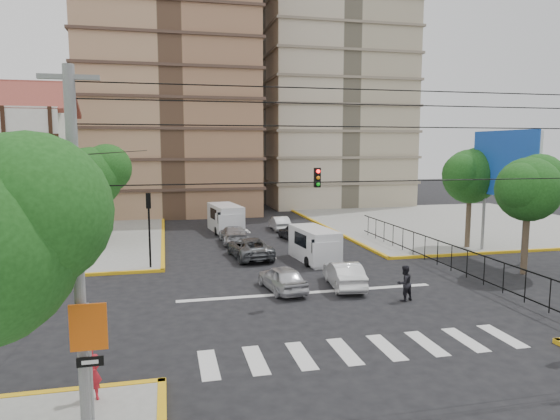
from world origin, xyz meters
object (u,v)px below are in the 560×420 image
object	(u,v)px
traffic_light_nw	(149,218)
van_left_lane	(226,219)
van_right_lane	(315,246)
car_white_front_right	(344,274)
district_sign	(89,339)
pedestrian_sw_corner	(91,372)
pedestrian_crosswalk	(404,283)
car_silver_front_left	(282,278)

from	to	relation	value
traffic_light_nw	van_left_lane	distance (m)	13.56
van_right_lane	car_white_front_right	world-z (taller)	van_right_lane
van_left_lane	car_white_front_right	distance (m)	18.51
district_sign	car_white_front_right	world-z (taller)	district_sign
van_right_lane	district_sign	bearing A→B (deg)	-129.45
van_right_lane	pedestrian_sw_corner	world-z (taller)	van_right_lane
pedestrian_sw_corner	pedestrian_crosswalk	xyz separation A→B (m)	(13.00, 6.82, -0.11)
car_white_front_right	pedestrian_crosswalk	world-z (taller)	pedestrian_crosswalk
van_right_lane	car_silver_front_left	size ratio (longest dim) A/B	1.25
car_silver_front_left	car_white_front_right	distance (m)	3.26
district_sign	pedestrian_crosswalk	size ratio (longest dim) A/B	1.89
district_sign	pedestrian_sw_corner	bearing A→B (deg)	98.26
district_sign	pedestrian_crosswalk	distance (m)	15.28
van_left_lane	pedestrian_sw_corner	world-z (taller)	van_left_lane
van_left_lane	car_white_front_right	size ratio (longest dim) A/B	1.31
district_sign	car_silver_front_left	bearing A→B (deg)	55.57
van_right_lane	pedestrian_crosswalk	size ratio (longest dim) A/B	2.83
traffic_light_nw	pedestrian_crosswalk	xyz separation A→B (m)	(11.81, -8.85, -2.27)
car_white_front_right	traffic_light_nw	bearing A→B (deg)	-25.20
van_left_lane	pedestrian_crosswalk	distance (m)	21.70
traffic_light_nw	district_sign	distance (m)	17.08
district_sign	car_white_front_right	bearing A→B (deg)	45.39
traffic_light_nw	car_silver_front_left	distance (m)	9.23
car_silver_front_left	car_white_front_right	bearing A→B (deg)	170.36
traffic_light_nw	district_sign	xyz separation A→B (m)	(-1.00, -17.04, -0.66)
pedestrian_crosswalk	traffic_light_nw	bearing A→B (deg)	-53.40
car_silver_front_left	pedestrian_crosswalk	world-z (taller)	pedestrian_crosswalk
district_sign	van_right_lane	size ratio (longest dim) A/B	0.67
district_sign	van_right_lane	world-z (taller)	district_sign
car_silver_front_left	pedestrian_sw_corner	xyz separation A→B (m)	(-7.78, -9.69, 0.30)
car_white_front_right	pedestrian_sw_corner	size ratio (longest dim) A/B	2.54
van_right_lane	pedestrian_crosswalk	xyz separation A→B (m)	(1.71, -8.65, -0.17)
van_right_lane	pedestrian_sw_corner	distance (m)	19.16
traffic_light_nw	car_white_front_right	size ratio (longest dim) A/B	1.07
pedestrian_sw_corner	pedestrian_crosswalk	world-z (taller)	pedestrian_sw_corner
van_right_lane	car_silver_front_left	distance (m)	6.78
traffic_light_nw	van_left_lane	bearing A→B (deg)	63.79
traffic_light_nw	pedestrian_sw_corner	distance (m)	15.87
pedestrian_crosswalk	car_silver_front_left	bearing A→B (deg)	-45.30
van_right_lane	car_silver_front_left	xyz separation A→B (m)	(-3.52, -5.78, -0.36)
pedestrian_sw_corner	pedestrian_crosswalk	size ratio (longest dim) A/B	0.96
district_sign	van_left_lane	bearing A→B (deg)	76.60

